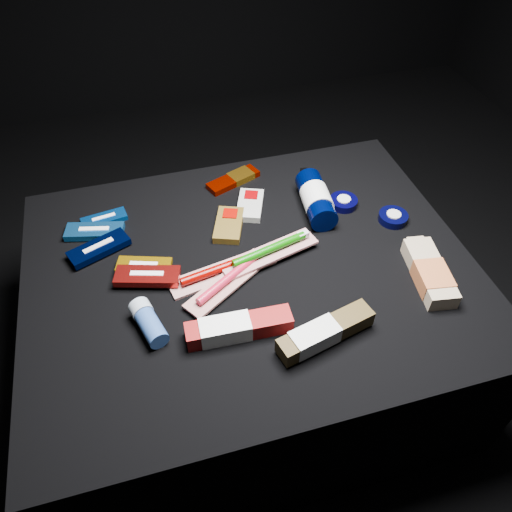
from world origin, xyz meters
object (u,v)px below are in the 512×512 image
object	(u,v)px
lotion_bottle	(316,199)
deodorant_stick	(148,322)
toothpaste_carton_red	(234,328)
bodywash_bottle	(430,274)

from	to	relation	value
lotion_bottle	deodorant_stick	size ratio (longest dim) A/B	1.94
lotion_bottle	deodorant_stick	xyz separation A→B (m)	(-0.44, -0.25, -0.01)
lotion_bottle	deodorant_stick	bearing A→B (deg)	-144.22
lotion_bottle	toothpaste_carton_red	size ratio (longest dim) A/B	1.03
deodorant_stick	toothpaste_carton_red	size ratio (longest dim) A/B	0.53
lotion_bottle	deodorant_stick	world-z (taller)	lotion_bottle
lotion_bottle	bodywash_bottle	size ratio (longest dim) A/B	1.12
deodorant_stick	toothpaste_carton_red	xyz separation A→B (m)	(0.16, -0.06, -0.00)
bodywash_bottle	toothpaste_carton_red	world-z (taller)	toothpaste_carton_red
deodorant_stick	bodywash_bottle	bearing A→B (deg)	-19.69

